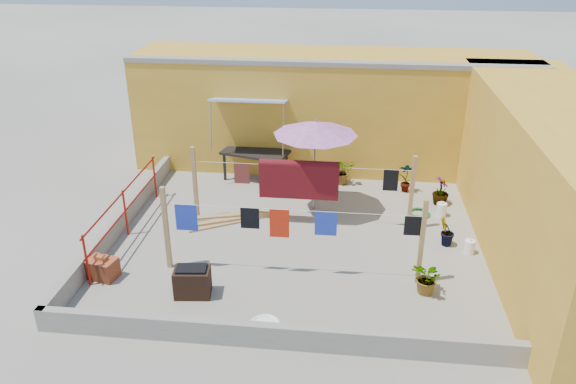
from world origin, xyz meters
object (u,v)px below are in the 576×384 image
object	(u,v)px
brick_stack	(102,268)
patio_umbrella	(315,129)
water_jug_b	(441,210)
green_hose	(419,213)
outdoor_table	(255,154)
brazier	(192,282)
white_basin	(265,325)
plant_back_a	(342,171)
water_jug_a	(469,247)

from	to	relation	value
brick_stack	patio_umbrella	bearing A→B (deg)	40.37
water_jug_b	green_hose	bearing A→B (deg)	178.65
water_jug_b	outdoor_table	bearing A→B (deg)	160.73
patio_umbrella	green_hose	bearing A→B (deg)	2.03
brazier	white_basin	bearing A→B (deg)	-28.44
plant_back_a	water_jug_a	bearing A→B (deg)	-50.33
patio_umbrella	plant_back_a	size ratio (longest dim) A/B	3.48
patio_umbrella	brick_stack	size ratio (longest dim) A/B	3.80
green_hose	brick_stack	bearing A→B (deg)	-152.06
outdoor_table	brazier	xyz separation A→B (m)	(-0.29, -5.50, -0.45)
brazier	water_jug_a	size ratio (longest dim) A/B	2.03
water_jug_b	green_hose	world-z (taller)	water_jug_b
brazier	water_jug_b	world-z (taller)	brazier
white_basin	water_jug_a	world-z (taller)	water_jug_a
outdoor_table	water_jug_a	world-z (taller)	outdoor_table
water_jug_a	water_jug_b	distance (m)	1.72
white_basin	water_jug_a	size ratio (longest dim) A/B	1.57
white_basin	green_hose	world-z (taller)	white_basin
outdoor_table	plant_back_a	world-z (taller)	outdoor_table
plant_back_a	outdoor_table	bearing A→B (deg)	180.00
white_basin	plant_back_a	world-z (taller)	plant_back_a
brazier	outdoor_table	bearing A→B (deg)	86.93
plant_back_a	brazier	bearing A→B (deg)	-115.95
outdoor_table	white_basin	world-z (taller)	outdoor_table
brick_stack	plant_back_a	size ratio (longest dim) A/B	0.91
patio_umbrella	green_hose	world-z (taller)	patio_umbrella
white_basin	water_jug_b	xyz separation A→B (m)	(3.60, 4.63, 0.12)
patio_umbrella	water_jug_a	size ratio (longest dim) A/B	7.01
brazier	plant_back_a	distance (m)	6.11
outdoor_table	white_basin	size ratio (longest dim) A/B	3.53
plant_back_a	water_jug_b	bearing A→B (deg)	-34.69
green_hose	plant_back_a	distance (m)	2.56
patio_umbrella	water_jug_b	distance (m)	3.65
patio_umbrella	outdoor_table	distance (m)	2.83
green_hose	water_jug_b	bearing A→B (deg)	-1.35
brick_stack	water_jug_b	world-z (taller)	brick_stack
water_jug_b	brick_stack	bearing A→B (deg)	-153.91
outdoor_table	plant_back_a	bearing A→B (deg)	-0.00
brazier	water_jug_b	bearing A→B (deg)	36.79
brick_stack	plant_back_a	xyz separation A→B (m)	(4.61, 5.13, 0.14)
patio_umbrella	water_jug_b	world-z (taller)	patio_umbrella
brick_stack	white_basin	bearing A→B (deg)	-19.01
outdoor_table	patio_umbrella	bearing A→B (deg)	-45.45
brazier	water_jug_b	distance (m)	6.37
outdoor_table	brick_stack	world-z (taller)	outdoor_table
brick_stack	green_hose	bearing A→B (deg)	27.94
water_jug_a	plant_back_a	size ratio (longest dim) A/B	0.50
patio_umbrella	brazier	bearing A→B (deg)	-118.46
water_jug_a	green_hose	bearing A→B (deg)	117.42
water_jug_a	green_hose	xyz separation A→B (m)	(-0.88, 1.70, -0.12)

